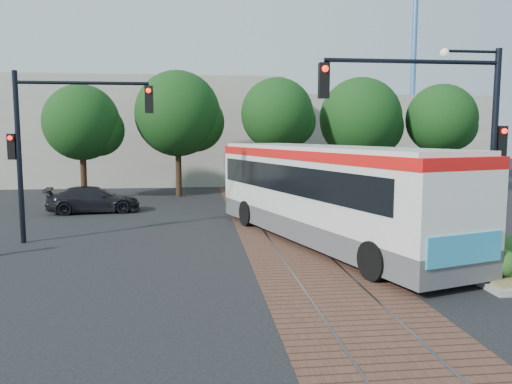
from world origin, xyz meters
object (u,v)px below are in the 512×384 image
at_px(city_bus, 323,189).
at_px(signal_pole_left, 52,133).
at_px(parked_car, 94,199).
at_px(traffic_island, 481,255).
at_px(signal_pole_main, 454,122).

relative_size(city_bus, signal_pole_left, 2.16).
bearing_deg(parked_car, city_bus, -137.64).
relative_size(city_bus, parked_car, 2.93).
xyz_separation_m(city_bus, parked_car, (-9.51, 7.95, -1.26)).
xyz_separation_m(traffic_island, signal_pole_left, (-13.19, 4.89, 3.54)).
bearing_deg(city_bus, signal_pole_left, 156.19).
xyz_separation_m(traffic_island, signal_pole_main, (-0.96, 0.09, 3.83)).
relative_size(signal_pole_main, signal_pole_left, 1.00).
relative_size(city_bus, traffic_island, 2.50).
bearing_deg(traffic_island, signal_pole_left, 159.64).
bearing_deg(city_bus, signal_pole_main, -69.88).
bearing_deg(city_bus, parked_car, 123.06).
height_order(traffic_island, parked_car, parked_car).
relative_size(traffic_island, signal_pole_main, 0.87).
bearing_deg(signal_pole_main, parked_car, 136.59).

